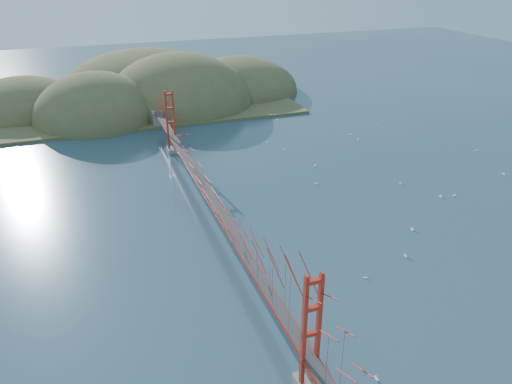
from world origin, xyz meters
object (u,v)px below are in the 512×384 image
object	(u,v)px
bridge	(213,178)
sailboat_0	(406,255)
sailboat_2	(454,195)
sailboat_1	(400,183)

from	to	relation	value
bridge	sailboat_0	xyz separation A→B (m)	(20.10, -15.62, -6.86)
sailboat_2	sailboat_0	distance (m)	20.75
bridge	sailboat_2	distance (m)	37.99
sailboat_0	sailboat_2	bearing A→B (deg)	34.65
sailboat_1	sailboat_0	xyz separation A→B (m)	(-11.90, -18.51, 0.01)
bridge	sailboat_1	distance (m)	32.86
sailboat_2	sailboat_0	xyz separation A→B (m)	(-17.07, -11.80, -0.01)
sailboat_1	sailboat_2	size ratio (longest dim) A/B	0.83
bridge	sailboat_1	xyz separation A→B (m)	(32.00, 2.89, -6.87)
sailboat_1	sailboat_2	xyz separation A→B (m)	(5.17, -6.71, 0.02)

